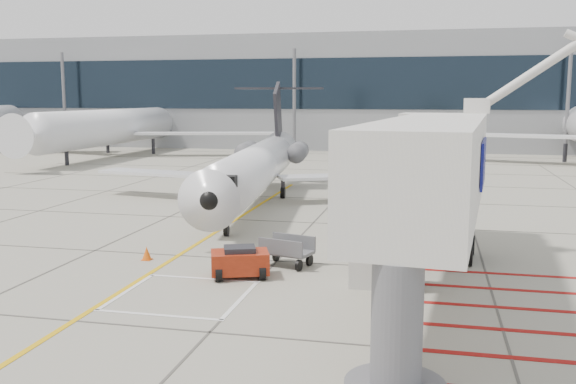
# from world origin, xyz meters

# --- Properties ---
(ground_plane) EXTENTS (260.00, 260.00, 0.00)m
(ground_plane) POSITION_xyz_m (0.00, 0.00, 0.00)
(ground_plane) COLOR gray
(ground_plane) RESTS_ON ground
(regional_jet) EXTENTS (25.56, 30.70, 7.42)m
(regional_jet) POSITION_xyz_m (-4.19, 14.62, 3.71)
(regional_jet) COLOR white
(regional_jet) RESTS_ON ground_plane
(jet_bridge) EXTENTS (11.01, 20.19, 7.76)m
(jet_bridge) POSITION_xyz_m (5.90, -0.11, 3.88)
(jet_bridge) COLOR silver
(jet_bridge) RESTS_ON ground_plane
(pushback_tug) EXTENTS (2.38, 1.92, 1.20)m
(pushback_tug) POSITION_xyz_m (-0.78, 1.50, 0.60)
(pushback_tug) COLOR #99250E
(pushback_tug) RESTS_ON ground_plane
(baggage_cart) EXTENTS (2.15, 1.67, 1.19)m
(baggage_cart) POSITION_xyz_m (0.55, 3.39, 0.60)
(baggage_cart) COLOR #56565B
(baggage_cart) RESTS_ON ground_plane
(ground_power_unit) EXTENTS (2.26, 1.35, 1.77)m
(ground_power_unit) POSITION_xyz_m (4.38, 1.50, 0.88)
(ground_power_unit) COLOR #BBB9B1
(ground_power_unit) RESTS_ON ground_plane
(cone_nose) EXTENTS (0.39, 0.39, 0.54)m
(cone_nose) POSITION_xyz_m (-5.16, 3.05, 0.27)
(cone_nose) COLOR #E5550C
(cone_nose) RESTS_ON ground_plane
(cone_side) EXTENTS (0.31, 0.31, 0.43)m
(cone_side) POSITION_xyz_m (-0.32, 5.41, 0.21)
(cone_side) COLOR #DD600B
(cone_side) RESTS_ON ground_plane
(terminal_building) EXTENTS (180.00, 28.00, 14.00)m
(terminal_building) POSITION_xyz_m (10.00, 70.00, 7.00)
(terminal_building) COLOR gray
(terminal_building) RESTS_ON ground_plane
(terminal_glass_band) EXTENTS (180.00, 0.10, 6.00)m
(terminal_glass_band) POSITION_xyz_m (10.00, 55.95, 8.00)
(terminal_glass_band) COLOR black
(terminal_glass_band) RESTS_ON ground_plane
(bg_aircraft_b) EXTENTS (34.20, 38.00, 11.40)m
(bg_aircraft_b) POSITION_xyz_m (-28.04, 46.00, 5.70)
(bg_aircraft_b) COLOR silver
(bg_aircraft_b) RESTS_ON ground_plane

